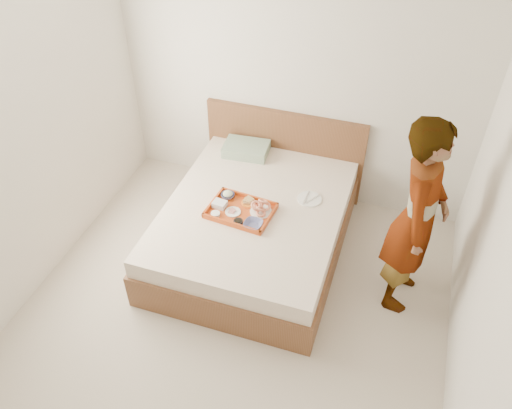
{
  "coord_description": "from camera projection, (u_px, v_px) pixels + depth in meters",
  "views": [
    {
      "loc": [
        1.05,
        -2.3,
        3.59
      ],
      "look_at": [
        -0.02,
        0.9,
        0.65
      ],
      "focal_mm": 36.31,
      "sensor_mm": 36.0,
      "label": 1
    }
  ],
  "objects": [
    {
      "name": "ceiling",
      "position": [
        202.0,
        21.0,
        2.55
      ],
      "size": [
        3.5,
        4.0,
        0.01
      ],
      "primitive_type": "cube",
      "color": "white",
      "rests_on": "ground"
    },
    {
      "name": "headboard",
      "position": [
        284.0,
        152.0,
        5.37
      ],
      "size": [
        1.65,
        0.06,
        0.95
      ],
      "primitive_type": "cube",
      "color": "brown",
      "rests_on": "ground"
    },
    {
      "name": "wall_right",
      "position": [
        498.0,
        280.0,
        2.98
      ],
      "size": [
        0.01,
        4.0,
        2.6
      ],
      "primitive_type": "cube",
      "color": "silver",
      "rests_on": "ground"
    },
    {
      "name": "bread_plate",
      "position": [
        249.0,
        203.0,
        4.65
      ],
      "size": [
        0.15,
        0.15,
        0.01
      ],
      "primitive_type": "cylinder",
      "rotation": [
        0.0,
        0.0,
        -0.09
      ],
      "color": "orange",
      "rests_on": "tray"
    },
    {
      "name": "ground",
      "position": [
        224.0,
        333.0,
        4.25
      ],
      "size": [
        3.5,
        4.0,
        0.01
      ],
      "primitive_type": "cube",
      "color": "beige",
      "rests_on": "ground"
    },
    {
      "name": "meat_plate",
      "position": [
        233.0,
        212.0,
        4.55
      ],
      "size": [
        0.15,
        0.15,
        0.01
      ],
      "primitive_type": "cylinder",
      "rotation": [
        0.0,
        0.0,
        -0.09
      ],
      "color": "white",
      "rests_on": "tray"
    },
    {
      "name": "pillow",
      "position": [
        246.0,
        149.0,
        5.23
      ],
      "size": [
        0.47,
        0.34,
        0.11
      ],
      "primitive_type": "cube",
      "rotation": [
        0.0,
        0.0,
        0.08
      ],
      "color": "gray",
      "rests_on": "bed"
    },
    {
      "name": "plastic_tub",
      "position": [
        220.0,
        204.0,
        4.6
      ],
      "size": [
        0.13,
        0.11,
        0.05
      ],
      "primitive_type": "cube",
      "rotation": [
        0.0,
        0.0,
        -0.09
      ],
      "color": "silver",
      "rests_on": "tray"
    },
    {
      "name": "bed",
      "position": [
        254.0,
        228.0,
        4.81
      ],
      "size": [
        1.65,
        2.0,
        0.53
      ],
      "primitive_type": "cube",
      "color": "brown",
      "rests_on": "ground"
    },
    {
      "name": "cheese_round",
      "position": [
        215.0,
        214.0,
        4.52
      ],
      "size": [
        0.09,
        0.09,
        0.03
      ],
      "primitive_type": "cylinder",
      "rotation": [
        0.0,
        0.0,
        -0.09
      ],
      "color": "white",
      "rests_on": "tray"
    },
    {
      "name": "person",
      "position": [
        417.0,
        218.0,
        3.99
      ],
      "size": [
        0.48,
        0.68,
        1.77
      ],
      "primitive_type": "imported",
      "rotation": [
        0.0,
        0.0,
        1.48
      ],
      "color": "white",
      "rests_on": "ground"
    },
    {
      "name": "sauce_dish",
      "position": [
        238.0,
        222.0,
        4.44
      ],
      "size": [
        0.09,
        0.09,
        0.03
      ],
      "primitive_type": "cylinder",
      "rotation": [
        0.0,
        0.0,
        -0.09
      ],
      "color": "black",
      "rests_on": "tray"
    },
    {
      "name": "navy_bowl_big",
      "position": [
        253.0,
        224.0,
        4.41
      ],
      "size": [
        0.17,
        0.17,
        0.04
      ],
      "primitive_type": "imported",
      "rotation": [
        0.0,
        0.0,
        -0.09
      ],
      "color": "#171953",
      "rests_on": "tray"
    },
    {
      "name": "prawn_plate",
      "position": [
        261.0,
        212.0,
        4.55
      ],
      "size": [
        0.21,
        0.21,
        0.01
      ],
      "primitive_type": "cylinder",
      "rotation": [
        0.0,
        0.0,
        -0.09
      ],
      "color": "white",
      "rests_on": "tray"
    },
    {
      "name": "tray",
      "position": [
        241.0,
        210.0,
        4.56
      ],
      "size": [
        0.6,
        0.46,
        0.05
      ],
      "primitive_type": "cube",
      "rotation": [
        0.0,
        0.0,
        -0.09
      ],
      "color": "#B53D14",
      "rests_on": "bed"
    },
    {
      "name": "dinner_plate",
      "position": [
        309.0,
        199.0,
        4.71
      ],
      "size": [
        0.28,
        0.28,
        0.01
      ],
      "primitive_type": "cylinder",
      "rotation": [
        0.0,
        0.0,
        -0.35
      ],
      "color": "white",
      "rests_on": "bed"
    },
    {
      "name": "wall_back",
      "position": [
        295.0,
        79.0,
        4.83
      ],
      "size": [
        3.5,
        0.01,
        2.6
      ],
      "primitive_type": "cube",
      "color": "silver",
      "rests_on": "ground"
    },
    {
      "name": "salad_bowl",
      "position": [
        228.0,
        196.0,
        4.7
      ],
      "size": [
        0.13,
        0.13,
        0.04
      ],
      "primitive_type": "imported",
      "rotation": [
        0.0,
        0.0,
        -0.09
      ],
      "color": "#171953",
      "rests_on": "tray"
    }
  ]
}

